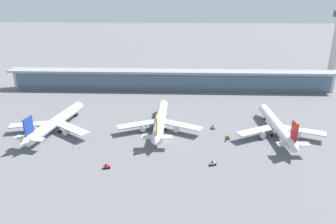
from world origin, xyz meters
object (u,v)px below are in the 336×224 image
service_truck_mid_apron_grey (213,127)px  service_truck_on_taxiway_olive (228,136)px  safety_cone_echo (73,148)px  service_truck_by_tail_yellow (31,138)px  safety_cone_delta (32,146)px  service_truck_under_wing_red (107,167)px  safety_cone_alpha (80,148)px  safety_cone_charlie (13,148)px  airliner_right_stand (277,126)px  airliner_centre_stand (160,121)px  safety_cone_bravo (56,147)px  service_truck_at_far_stand_grey (213,164)px  service_truck_near_nose_yellow (299,126)px  airliner_left_stand (55,122)px

service_truck_mid_apron_grey → service_truck_on_taxiway_olive: 13.58m
service_truck_mid_apron_grey → safety_cone_echo: size_ratio=4.29×
service_truck_by_tail_yellow → safety_cone_delta: size_ratio=10.77×
service_truck_under_wing_red → safety_cone_alpha: bearing=133.7°
safety_cone_alpha → safety_cone_charlie: (-32.40, -1.27, 0.00)m
service_truck_under_wing_red → safety_cone_alpha: 24.90m
service_truck_on_taxiway_olive → airliner_right_stand: bearing=9.6°
safety_cone_echo → service_truck_on_taxiway_olive: bearing=10.8°
airliner_centre_stand → safety_cone_alpha: 45.57m
airliner_right_stand → safety_cone_bravo: 113.99m
service_truck_mid_apron_grey → safety_cone_charlie: size_ratio=4.29×
airliner_centre_stand → service_truck_by_tail_yellow: airliner_centre_stand is taller
service_truck_mid_apron_grey → service_truck_at_far_stand_grey: bearing=-95.3°
safety_cone_charlie → service_truck_near_nose_yellow: bearing=11.9°
service_truck_mid_apron_grey → service_truck_by_tail_yellow: (-94.66, -19.20, 0.82)m
service_truck_on_taxiway_olive → safety_cone_bravo: service_truck_on_taxiway_olive is taller
airliner_left_stand → airliner_centre_stand: (56.97, 4.44, 0.00)m
airliner_centre_stand → service_truck_by_tail_yellow: bearing=-165.3°
airliner_centre_stand → safety_cone_alpha: airliner_centre_stand is taller
service_truck_near_nose_yellow → safety_cone_alpha: (-115.61, -30.02, -0.56)m
airliner_centre_stand → service_truck_mid_apron_grey: 29.71m
service_truck_on_taxiway_olive → service_truck_at_far_stand_grey: 30.59m
safety_cone_charlie → service_truck_on_taxiway_olive: bearing=8.8°
safety_cone_echo → service_truck_near_nose_yellow: bearing=14.0°
service_truck_on_taxiway_olive → safety_cone_delta: service_truck_on_taxiway_olive is taller
service_truck_by_tail_yellow → safety_cone_echo: service_truck_by_tail_yellow is taller
service_truck_on_taxiway_olive → safety_cone_charlie: size_ratio=9.89×
airliner_centre_stand → airliner_right_stand: same height
service_truck_under_wing_red → service_truck_on_taxiway_olive: size_ratio=0.46×
service_truck_mid_apron_grey → safety_cone_alpha: service_truck_mid_apron_grey is taller
service_truck_near_nose_yellow → service_truck_by_tail_yellow: size_ratio=0.44×
service_truck_by_tail_yellow → service_truck_at_far_stand_grey: size_ratio=2.31×
airliner_left_stand → airliner_centre_stand: 57.14m
safety_cone_bravo → airliner_centre_stand: bearing=25.6°
airliner_centre_stand → service_truck_mid_apron_grey: airliner_centre_stand is taller
safety_cone_delta → service_truck_near_nose_yellow: bearing=11.7°
airliner_left_stand → service_truck_mid_apron_grey: (86.30, 6.48, -4.27)m
service_truck_near_nose_yellow → safety_cone_charlie: bearing=-168.1°
service_truck_by_tail_yellow → safety_cone_bravo: bearing=-24.0°
airliner_left_stand → safety_cone_bravo: 21.29m
airliner_right_stand → service_truck_by_tail_yellow: airliner_right_stand is taller
service_truck_on_taxiway_olive → safety_cone_delta: size_ratio=9.89×
service_truck_on_taxiway_olive → service_truck_by_tail_yellow: bearing=-175.8°
airliner_right_stand → safety_cone_alpha: 102.24m
airliner_centre_stand → service_truck_under_wing_red: airliner_centre_stand is taller
service_truck_under_wing_red → safety_cone_bravo: bearing=147.2°
airliner_left_stand → safety_cone_echo: (15.48, -20.14, -4.83)m
service_truck_near_nose_yellow → service_truck_by_tail_yellow: bearing=-171.1°
airliner_left_stand → service_truck_mid_apron_grey: 86.65m
airliner_left_stand → service_truck_under_wing_red: airliner_left_stand is taller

